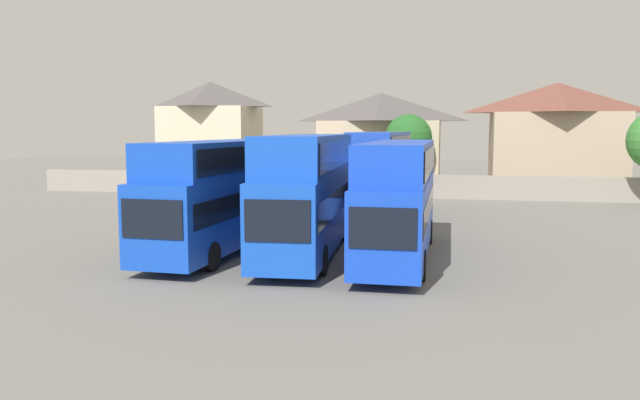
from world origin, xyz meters
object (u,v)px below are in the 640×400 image
Objects in this scene: bus_3 at (399,193)px; house_terrace_right at (556,136)px; bus_2 at (308,188)px; house_terrace_centre at (381,140)px; bus_5 at (380,169)px; house_terrace_left at (211,134)px; tree_behind_wall at (408,138)px; bus_1 at (219,190)px; bus_4 at (331,169)px.

house_terrace_right reaches higher than bus_3.
house_terrace_centre is at bearing 177.30° from bus_2.
bus_5 is 1.09× the size of house_terrace_left.
tree_behind_wall is at bearing -11.09° from house_terrace_left.
bus_2 is 33.18m from house_terrace_left.
tree_behind_wall is (0.89, 12.75, 1.66)m from bus_5.
bus_1 is at bearing -103.78° from tree_behind_wall.
bus_1 is 1.01× the size of bus_4.
bus_5 is 22.20m from house_terrace_right.
house_terrace_right is (12.91, 17.97, 1.80)m from bus_5.
bus_4 is 1.06× the size of house_terrace_centre.
bus_4 is at bearing -132.25° from house_terrace_right.
bus_4 is at bearing -92.76° from bus_5.
tree_behind_wall is at bearing 159.91° from bus_4.
house_terrace_left reaches higher than house_terrace_right.
house_terrace_right is 1.72× the size of tree_behind_wall.
bus_5 is at bearing -125.69° from house_terrace_right.
bus_1 is 1.04× the size of house_terrace_right.
house_terrace_right is 13.10m from tree_behind_wall.
house_terrace_left is (-17.13, 16.29, 1.98)m from bus_5.
house_terrace_right reaches higher than tree_behind_wall.
house_terrace_right reaches higher than house_terrace_centre.
bus_2 is 1.86× the size of tree_behind_wall.
bus_1 is at bearing -120.52° from house_terrace_right.
bus_4 is 13.19m from tree_behind_wall.
bus_1 is 14.31m from bus_5.
bus_3 is 13.30m from bus_5.
house_terrace_centre is 5.71m from tree_behind_wall.
house_terrace_left is (-15.48, 29.28, 2.01)m from bus_2.
bus_2 is at bearing -91.76° from bus_3.
house_terrace_centre is 1.67× the size of tree_behind_wall.
bus_3 is at bearing -56.74° from house_terrace_left.
bus_4 is 1.04× the size of house_terrace_right.
bus_1 is 0.96× the size of bus_2.
tree_behind_wall reaches higher than bus_1.
bus_4 is 1.21× the size of house_terrace_left.
house_terrace_right reaches higher than bus_5.
bus_2 is 1.12× the size of house_terrace_centre.
bus_3 is at bearing -82.63° from house_terrace_centre.
bus_3 is 35.23m from house_terrace_left.
house_terrace_left is at bearing -155.18° from bus_2.
bus_4 is at bearing -176.73° from bus_2.
bus_4 is at bearing -48.74° from house_terrace_left.
bus_2 is at bearing -95.64° from tree_behind_wall.
bus_2 is 1.09× the size of house_terrace_right.
house_terrace_right is (10.75, 31.09, 1.97)m from bus_3.
house_terrace_centre reaches higher than bus_4.
bus_1 is at bearing -96.70° from house_terrace_centre.
tree_behind_wall is at bearing 179.06° from bus_5.
bus_5 is at bearing 169.71° from bus_2.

